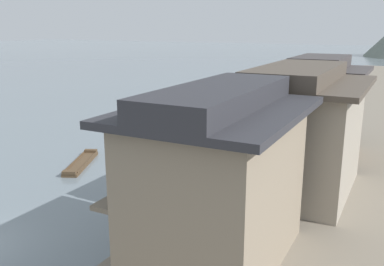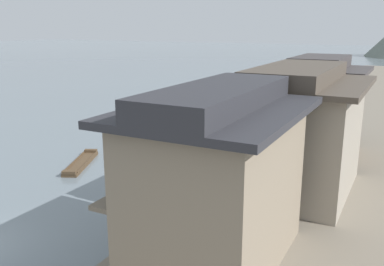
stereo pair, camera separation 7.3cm
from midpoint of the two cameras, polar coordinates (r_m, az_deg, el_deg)
The scene contains 11 objects.
boat_moored_nearest at distance 24.39m, azimuth 0.83°, elevation -6.31°, with size 1.55×3.98×0.41m.
boat_moored_second at distance 28.14m, azimuth -14.90°, elevation -3.97°, with size 2.80×4.69×0.38m.
boat_moored_third at distance 36.60m, azimuth 4.78°, elevation 0.76°, with size 3.09×3.01×0.47m.
boat_moored_far at distance 44.13m, azimuth -1.77°, elevation 3.15°, with size 4.97×3.53×0.49m.
boat_midriver_drifting at distance 29.94m, azimuth -0.80°, elevation -2.11°, with size 4.52×2.62×0.73m.
boat_midriver_upstream at distance 49.39m, azimuth 14.73°, elevation 4.01°, with size 1.33×4.92×0.75m.
house_waterfront_nearest at distance 14.30m, azimuth 3.39°, elevation -6.10°, with size 5.45×7.33×6.14m.
house_waterfront_second at distance 21.31m, azimuth 13.65°, elevation 0.38°, with size 6.68×7.89×6.14m.
house_waterfront_tall at distance 28.21m, azimuth 16.60°, elevation 3.61°, with size 6.05×5.43×6.14m.
mooring_post_dock_near at distance 19.14m, azimuth -1.30°, elevation -8.74°, with size 0.20×0.20×0.97m, color #473828.
mooring_post_dock_mid at distance 26.85m, azimuth 7.89°, elevation -2.05°, with size 0.20×0.20×0.93m, color #473828.
Camera 1 is at (15.09, -9.32, 8.76)m, focal length 39.28 mm.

